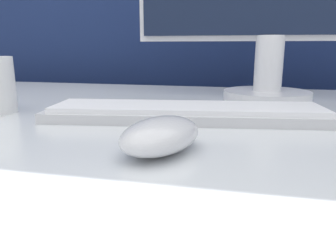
# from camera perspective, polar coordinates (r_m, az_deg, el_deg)

# --- Properties ---
(partition_panel) EXTENTS (5.00, 0.03, 1.47)m
(partition_panel) POSITION_cam_1_polar(r_m,az_deg,el_deg) (1.12, 7.25, 8.02)
(partition_panel) COLOR navy
(partition_panel) RESTS_ON ground_plane
(computer_mouse_near) EXTENTS (0.10, 0.14, 0.04)m
(computer_mouse_near) POSITION_cam_1_polar(r_m,az_deg,el_deg) (0.36, -1.27, -1.59)
(computer_mouse_near) COLOR silver
(computer_mouse_near) RESTS_ON desk
(keyboard) EXTENTS (0.47, 0.18, 0.02)m
(keyboard) POSITION_cam_1_polar(r_m,az_deg,el_deg) (0.53, 3.22, 2.36)
(keyboard) COLOR silver
(keyboard) RESTS_ON desk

